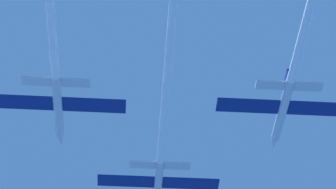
{
  "coord_description": "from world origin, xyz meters",
  "views": [
    {
      "loc": [
        -4.34,
        -86.55,
        -65.69
      ],
      "look_at": [
        -0.15,
        -18.97,
        0.14
      ],
      "focal_mm": 73.05,
      "sensor_mm": 36.0,
      "label": 1
    }
  ],
  "objects": [
    {
      "name": "jet_left_wing",
      "position": [
        -15.5,
        -32.81,
        0.25
      ],
      "size": [
        19.16,
        60.95,
        3.17
      ],
      "color": "silver"
    },
    {
      "name": "jet_lead",
      "position": [
        -0.47,
        -17.49,
        -0.52
      ],
      "size": [
        19.16,
        63.22,
        3.17
      ],
      "color": "silver"
    }
  ]
}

